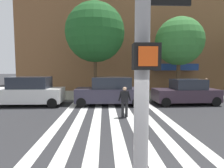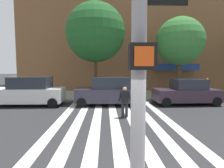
# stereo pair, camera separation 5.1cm
# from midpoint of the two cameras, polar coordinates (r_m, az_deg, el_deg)

# --- Properties ---
(ground_plane) EXTENTS (160.00, 160.00, 0.00)m
(ground_plane) POSITION_cam_midpoint_polar(r_m,az_deg,el_deg) (9.02, 3.62, -12.06)
(ground_plane) COLOR #2B2B2D
(sidewalk_far) EXTENTS (80.00, 6.00, 0.15)m
(sidewalk_far) POSITION_cam_midpoint_polar(r_m,az_deg,el_deg) (17.71, 0.54, -3.39)
(sidewalk_far) COLOR #9A9E91
(sidewalk_far) RESTS_ON ground_plane
(crosswalk_stripes) EXTENTS (5.85, 11.25, 0.01)m
(crosswalk_stripes) POSITION_cam_midpoint_polar(r_m,az_deg,el_deg) (8.98, 0.76, -12.09)
(crosswalk_stripes) COLOR silver
(crosswalk_stripes) RESTS_ON ground_plane
(apartment_block) EXTENTS (30.61, 17.22, 23.15)m
(apartment_block) POSITION_cam_midpoint_polar(r_m,az_deg,el_deg) (30.32, 9.12, 21.99)
(apartment_block) COLOR brown
(apartment_block) RESTS_ON ground_plane
(parked_car_near_curb) EXTENTS (4.85, 2.01, 2.03)m
(parked_car_near_curb) POSITION_cam_midpoint_polar(r_m,az_deg,el_deg) (14.26, -24.49, -2.22)
(parked_car_near_curb) COLOR silver
(parked_car_near_curb) RESTS_ON ground_plane
(parked_car_behind_first) EXTENTS (4.72, 2.06, 1.99)m
(parked_car_behind_first) POSITION_cam_midpoint_polar(r_m,az_deg,el_deg) (13.23, -0.83, -2.34)
(parked_car_behind_first) COLOR #322F40
(parked_car_behind_first) RESTS_ON ground_plane
(parked_car_third_in_line) EXTENTS (4.58, 2.16, 1.84)m
(parked_car_third_in_line) POSITION_cam_midpoint_polar(r_m,az_deg,el_deg) (14.51, 21.74, -2.41)
(parked_car_third_in_line) COLOR #372936
(parked_car_third_in_line) RESTS_ON ground_plane
(street_tree_nearest) EXTENTS (5.03, 5.03, 8.01)m
(street_tree_nearest) POSITION_cam_midpoint_polar(r_m,az_deg,el_deg) (16.28, -5.35, 15.54)
(street_tree_nearest) COLOR #4C3823
(street_tree_nearest) RESTS_ON sidewalk_far
(street_tree_middle) EXTENTS (4.27, 4.27, 7.01)m
(street_tree_middle) POSITION_cam_midpoint_polar(r_m,az_deg,el_deg) (17.96, 19.96, 12.24)
(street_tree_middle) COLOR #4C3823
(street_tree_middle) RESTS_ON sidewalk_far
(pedestrian_dog_walker) EXTENTS (0.71, 0.26, 1.64)m
(pedestrian_dog_walker) POSITION_cam_midpoint_polar(r_m,az_deg,el_deg) (9.92, 3.78, -5.00)
(pedestrian_dog_walker) COLOR black
(pedestrian_dog_walker) RESTS_ON ground_plane
(dog_on_leash) EXTENTS (0.28, 0.97, 0.65)m
(dog_on_leash) POSITION_cam_midpoint_polar(r_m,az_deg,el_deg) (10.93, 8.60, -6.70)
(dog_on_leash) COLOR tan
(dog_on_leash) RESTS_ON ground_plane
(pedestrian_bystander) EXTENTS (0.53, 0.59, 1.64)m
(pedestrian_bystander) POSITION_cam_midpoint_polar(r_m,az_deg,el_deg) (17.61, 26.99, -0.69)
(pedestrian_bystander) COLOR black
(pedestrian_bystander) RESTS_ON sidewalk_far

